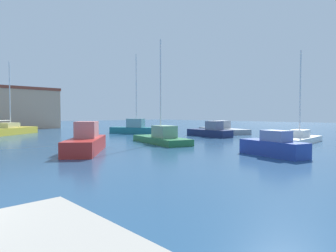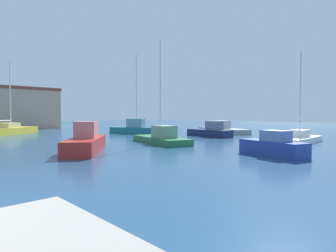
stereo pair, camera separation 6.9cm
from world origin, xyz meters
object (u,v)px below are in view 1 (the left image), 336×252
object	(u,v)px
sailboat_green_near_pier	(162,137)
motorboat_blue_inner_mooring	(273,146)
sailboat_yellow_far_right	(10,130)
motorboat_red_distant_east	(86,142)
motorboat_grey_behind_lamppost	(222,129)
sailboat_teal_far_left	(136,128)
sailboat_white_center_channel	(299,138)
motorboat_navy_mid_harbor	(210,131)

from	to	relation	value
sailboat_green_near_pier	motorboat_blue_inner_mooring	world-z (taller)	sailboat_green_near_pier
sailboat_green_near_pier	sailboat_yellow_far_right	size ratio (longest dim) A/B	0.99
motorboat_red_distant_east	sailboat_yellow_far_right	bearing A→B (deg)	86.86
motorboat_grey_behind_lamppost	sailboat_teal_far_left	bearing A→B (deg)	142.41
sailboat_green_near_pier	sailboat_yellow_far_right	distance (m)	22.06
sailboat_teal_far_left	motorboat_red_distant_east	world-z (taller)	sailboat_teal_far_left
sailboat_white_center_channel	sailboat_yellow_far_right	xyz separation A→B (m)	(-15.28, 29.41, 0.16)
motorboat_red_distant_east	sailboat_yellow_far_right	xyz separation A→B (m)	(1.20, 21.96, -0.12)
sailboat_green_near_pier	motorboat_navy_mid_harbor	world-z (taller)	sailboat_green_near_pier
sailboat_white_center_channel	motorboat_navy_mid_harbor	world-z (taller)	sailboat_white_center_channel
sailboat_teal_far_left	motorboat_blue_inner_mooring	distance (m)	22.95
sailboat_teal_far_left	sailboat_white_center_channel	distance (m)	20.17
motorboat_red_distant_east	motorboat_grey_behind_lamppost	bearing A→B (deg)	13.19
sailboat_teal_far_left	motorboat_navy_mid_harbor	size ratio (longest dim) A/B	1.79
motorboat_blue_inner_mooring	motorboat_red_distant_east	bearing A→B (deg)	127.82
sailboat_green_near_pier	motorboat_blue_inner_mooring	bearing A→B (deg)	-91.40
motorboat_red_distant_east	sailboat_yellow_far_right	world-z (taller)	sailboat_yellow_far_right
sailboat_white_center_channel	motorboat_navy_mid_harbor	size ratio (longest dim) A/B	1.40
motorboat_red_distant_east	sailboat_white_center_channel	world-z (taller)	sailboat_white_center_channel
sailboat_teal_far_left	motorboat_grey_behind_lamppost	xyz separation A→B (m)	(9.27, -7.13, -0.21)
sailboat_teal_far_left	motorboat_grey_behind_lamppost	world-z (taller)	sailboat_teal_far_left
sailboat_green_near_pier	motorboat_navy_mid_harbor	distance (m)	9.31
motorboat_blue_inner_mooring	motorboat_grey_behind_lamppost	xyz separation A→B (m)	(15.69, 14.90, -0.11)
sailboat_yellow_far_right	motorboat_grey_behind_lamppost	distance (m)	27.42
sailboat_green_near_pier	motorboat_blue_inner_mooring	size ratio (longest dim) A/B	2.05
sailboat_green_near_pier	sailboat_teal_far_left	xyz separation A→B (m)	(6.17, 11.69, 0.18)
motorboat_grey_behind_lamppost	motorboat_navy_mid_harbor	bearing A→B (deg)	-156.24
sailboat_teal_far_left	motorboat_grey_behind_lamppost	distance (m)	11.70
sailboat_green_near_pier	sailboat_white_center_channel	world-z (taller)	sailboat_green_near_pier
sailboat_white_center_channel	motorboat_grey_behind_lamppost	world-z (taller)	sailboat_white_center_channel
sailboat_white_center_channel	motorboat_navy_mid_harbor	bearing A→B (deg)	88.42
sailboat_teal_far_left	motorboat_red_distant_east	bearing A→B (deg)	-137.73
sailboat_green_near_pier	motorboat_grey_behind_lamppost	xyz separation A→B (m)	(15.44, 4.56, -0.03)
motorboat_red_distant_east	motorboat_grey_behind_lamppost	size ratio (longest dim) A/B	0.65
motorboat_grey_behind_lamppost	motorboat_navy_mid_harbor	world-z (taller)	motorboat_navy_mid_harbor
sailboat_yellow_far_right	motorboat_navy_mid_harbor	world-z (taller)	sailboat_yellow_far_right
motorboat_blue_inner_mooring	motorboat_grey_behind_lamppost	size ratio (longest dim) A/B	0.48
sailboat_white_center_channel	motorboat_blue_inner_mooring	xyz separation A→B (m)	(-9.12, -2.05, 0.18)
sailboat_teal_far_left	sailboat_white_center_channel	xyz separation A→B (m)	(2.69, -19.99, -0.29)
sailboat_green_near_pier	sailboat_white_center_channel	bearing A→B (deg)	-43.11
sailboat_teal_far_left	sailboat_white_center_channel	size ratio (longest dim) A/B	1.28
sailboat_yellow_far_right	sailboat_teal_far_left	bearing A→B (deg)	-36.78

